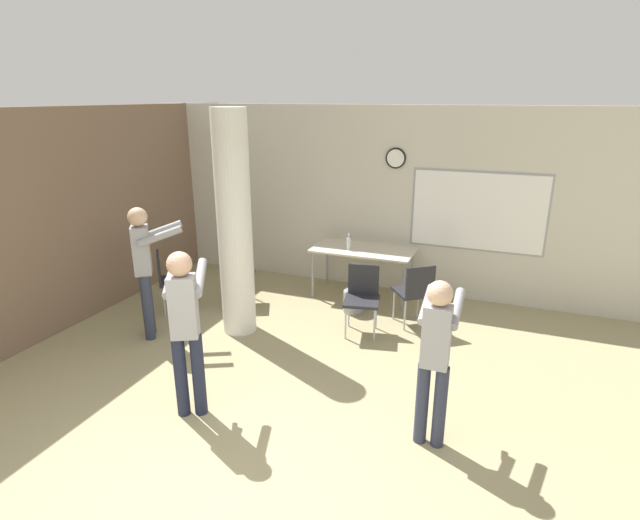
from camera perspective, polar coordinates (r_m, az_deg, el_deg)
wall_left_accent at (r=7.34m, az=-26.05°, el=4.46°), size 0.12×7.00×2.80m
wall_back at (r=7.74m, az=7.51°, el=6.78°), size 8.00×0.15×2.80m
support_pillar at (r=6.22m, az=-9.74°, el=3.85°), size 0.43×0.43×2.80m
folding_table at (r=7.45m, az=4.95°, el=0.88°), size 1.50×0.74×0.75m
bottle_on_table at (r=7.37m, az=3.28°, el=1.90°), size 0.06×0.06×0.24m
waste_bin at (r=7.08m, az=3.85°, el=-4.74°), size 0.29×0.29×0.31m
chair_near_pillar at (r=7.31m, az=-9.76°, el=-1.25°), size 0.59×0.59×0.87m
chair_table_right at (r=6.64m, az=10.83°, el=-3.34°), size 0.62×0.62×0.87m
chair_by_left_wall at (r=7.29m, az=-16.78°, el=-1.85°), size 0.62×0.62×0.87m
chair_table_front at (r=6.39m, az=4.86°, el=-3.95°), size 0.52×0.52×0.87m
person_playing_front at (r=4.75m, az=-15.16°, el=-6.77°), size 0.55×0.66×1.63m
person_playing_side at (r=4.33m, az=13.07°, el=-10.05°), size 0.33×0.61×1.53m
person_watching_back at (r=6.44m, az=-19.36°, el=-0.29°), size 0.66×0.60×1.67m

